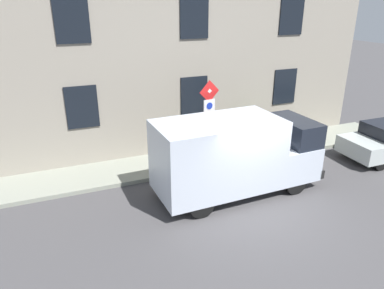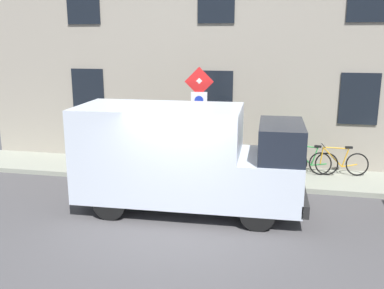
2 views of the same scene
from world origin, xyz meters
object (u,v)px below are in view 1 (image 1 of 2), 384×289
object	(u,v)px
sign_post_stacked	(209,114)
delivery_van	(235,154)
pedestrian	(251,125)
litter_bin	(191,155)
bicycle_orange	(278,131)
bicycle_green	(261,134)
bicycle_red	(243,137)

from	to	relation	value
sign_post_stacked	delivery_van	size ratio (longest dim) A/B	0.56
pedestrian	litter_bin	xyz separation A→B (m)	(-0.84, 2.97, -0.48)
delivery_van	litter_bin	size ratio (longest dim) A/B	5.99
bicycle_orange	bicycle_green	bearing A→B (deg)	-7.44
litter_bin	bicycle_green	bearing A→B (deg)	-73.54
sign_post_stacked	bicycle_green	distance (m)	3.64
sign_post_stacked	bicycle_red	xyz separation A→B (m)	(1.23, -2.17, -1.57)
delivery_van	pedestrian	xyz separation A→B (m)	(2.89, -2.34, -0.26)
bicycle_green	litter_bin	distance (m)	3.81
bicycle_green	delivery_van	bearing A→B (deg)	52.55
bicycle_orange	bicycle_red	bearing A→B (deg)	-7.39
bicycle_green	bicycle_red	xyz separation A→B (m)	(0.00, 0.87, 0.00)
sign_post_stacked	delivery_van	xyz separation A→B (m)	(-1.91, -0.02, -0.75)
bicycle_red	litter_bin	world-z (taller)	litter_bin
bicycle_green	litter_bin	world-z (taller)	litter_bin
pedestrian	litter_bin	bearing A→B (deg)	-45.06
litter_bin	bicycle_red	bearing A→B (deg)	-68.82
sign_post_stacked	delivery_van	bearing A→B (deg)	-179.26
delivery_van	bicycle_green	xyz separation A→B (m)	(3.13, -3.02, -0.82)
delivery_van	bicycle_red	bearing A→B (deg)	53.83
litter_bin	delivery_van	bearing A→B (deg)	-162.83
bicycle_orange	litter_bin	world-z (taller)	litter_bin
bicycle_green	litter_bin	size ratio (longest dim) A/B	1.90
sign_post_stacked	litter_bin	size ratio (longest dim) A/B	3.36
bicycle_green	pedestrian	xyz separation A→B (m)	(-0.24, 0.68, 0.56)
pedestrian	litter_bin	world-z (taller)	pedestrian
sign_post_stacked	bicycle_orange	size ratio (longest dim) A/B	1.76
delivery_van	litter_bin	distance (m)	2.27
bicycle_red	pedestrian	bearing A→B (deg)	136.13
sign_post_stacked	bicycle_green	bearing A→B (deg)	-68.06
bicycle_red	pedestrian	distance (m)	0.64
bicycle_orange	pedestrian	distance (m)	1.66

